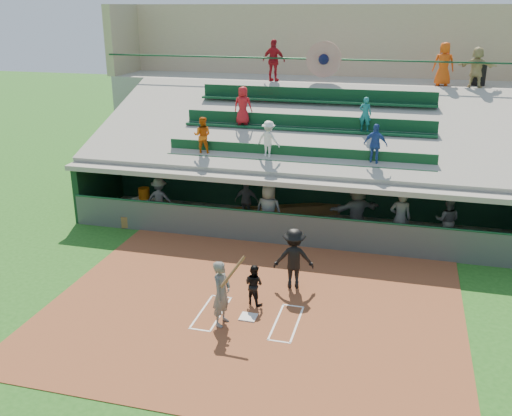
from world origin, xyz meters
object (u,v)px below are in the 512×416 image
(batter_at_plate, at_px, (222,293))
(trash_bin, at_px, (479,75))
(white_table, at_px, (145,207))
(water_cooler, at_px, (144,193))
(home_plate, at_px, (248,317))
(catcher, at_px, (254,284))

(batter_at_plate, xyz_separation_m, trash_bin, (6.88, 13.41, 4.14))
(white_table, height_order, water_cooler, water_cooler)
(white_table, relative_size, water_cooler, 1.85)
(home_plate, distance_m, white_table, 8.75)
(batter_at_plate, bearing_deg, home_plate, 38.84)
(home_plate, xyz_separation_m, trash_bin, (6.31, 12.95, 5.00))
(batter_at_plate, distance_m, water_cooler, 8.67)
(home_plate, bearing_deg, trash_bin, 64.02)
(batter_at_plate, height_order, white_table, batter_at_plate)
(batter_at_plate, bearing_deg, water_cooler, 128.10)
(white_table, bearing_deg, catcher, -19.22)
(home_plate, xyz_separation_m, water_cooler, (-5.91, 6.37, 0.91))
(white_table, bearing_deg, batter_at_plate, -27.43)
(catcher, distance_m, trash_bin, 14.44)
(catcher, bearing_deg, white_table, -21.04)
(home_plate, xyz_separation_m, catcher, (-0.06, 0.78, 0.55))
(water_cooler, bearing_deg, white_table, 128.07)
(white_table, xyz_separation_m, trash_bin, (12.26, 6.55, 4.65))
(water_cooler, bearing_deg, home_plate, -47.11)
(catcher, distance_m, water_cooler, 8.10)
(trash_bin, bearing_deg, white_table, -151.89)
(catcher, bearing_deg, water_cooler, -20.99)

